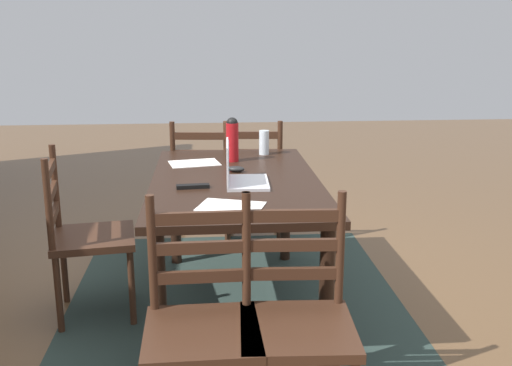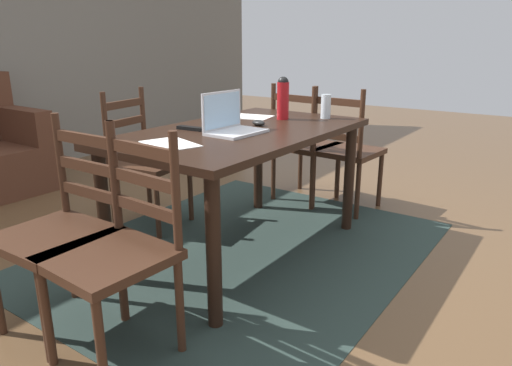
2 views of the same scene
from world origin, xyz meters
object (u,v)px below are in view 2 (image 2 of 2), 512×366
object	(u,v)px
laptop	(230,123)
computer_mouse	(259,123)
dining_table	(241,145)
chair_right_far	(304,145)
chair_far_head	(146,161)
chair_left_near	(117,252)
chair_right_near	(346,151)
drinking_glass	(326,107)
tv_remote	(190,128)
water_bottle	(283,97)
chair_left_far	(62,231)

from	to	relation	value
laptop	computer_mouse	distance (m)	0.28
dining_table	chair_right_far	size ratio (longest dim) A/B	1.68
dining_table	chair_far_head	size ratio (longest dim) A/B	1.68
dining_table	laptop	world-z (taller)	laptop
dining_table	chair_left_near	xyz separation A→B (m)	(-1.09, -0.19, -0.22)
chair_left_near	chair_right_near	distance (m)	2.17
chair_right_far	laptop	xyz separation A→B (m)	(-1.21, -0.20, 0.37)
drinking_glass	tv_remote	bearing A→B (deg)	151.40
chair_right_near	water_bottle	size ratio (longest dim) A/B	3.47
chair_left_far	tv_remote	bearing A→B (deg)	2.81
chair_right_far	drinking_glass	xyz separation A→B (m)	(-0.45, -0.41, 0.39)
chair_far_head	laptop	bearing A→B (deg)	-97.86
chair_right_near	dining_table	bearing A→B (deg)	170.56
chair_left_near	chair_right_near	xyz separation A→B (m)	(2.17, 0.00, 0.00)
chair_left_far	laptop	xyz separation A→B (m)	(0.96, -0.20, 0.37)
chair_right_far	chair_right_near	bearing A→B (deg)	-90.02
laptop	tv_remote	bearing A→B (deg)	104.73
laptop	drinking_glass	world-z (taller)	laptop
laptop	computer_mouse	bearing A→B (deg)	0.42
computer_mouse	water_bottle	bearing A→B (deg)	19.14
water_bottle	tv_remote	bearing A→B (deg)	159.77
chair_right_near	drinking_glass	xyz separation A→B (m)	(-0.45, -0.04, 0.39)
chair_left_near	chair_left_far	world-z (taller)	same
chair_left_near	chair_right_near	world-z (taller)	same
dining_table	chair_right_near	size ratio (longest dim) A/B	1.68
chair_far_head	drinking_glass	distance (m)	1.29
dining_table	computer_mouse	distance (m)	0.20
tv_remote	water_bottle	bearing A→B (deg)	-25.42
drinking_glass	water_bottle	bearing A→B (deg)	131.34
chair_left_near	computer_mouse	distance (m)	1.30
chair_left_near	chair_far_head	world-z (taller)	same
laptop	drinking_glass	bearing A→B (deg)	-15.18
laptop	water_bottle	xyz separation A→B (m)	(0.57, 0.01, 0.08)
chair_right_far	laptop	world-z (taller)	laptop
dining_table	drinking_glass	xyz separation A→B (m)	(0.64, -0.22, 0.18)
computer_mouse	chair_right_far	bearing A→B (deg)	29.86
chair_left_near	chair_right_near	bearing A→B (deg)	0.12
chair_left_near	water_bottle	world-z (taller)	water_bottle
chair_far_head	chair_right_near	distance (m)	1.49
water_bottle	chair_left_near	bearing A→B (deg)	-173.30
computer_mouse	drinking_glass	bearing A→B (deg)	-5.81
chair_right_far	computer_mouse	size ratio (longest dim) A/B	9.50
chair_right_near	computer_mouse	world-z (taller)	chair_right_near
chair_far_head	computer_mouse	world-z (taller)	chair_far_head
dining_table	computer_mouse	size ratio (longest dim) A/B	15.97
chair_far_head	water_bottle	xyz separation A→B (m)	(0.45, -0.83, 0.45)
chair_right_near	computer_mouse	bearing A→B (deg)	169.71
water_bottle	chair_right_near	bearing A→B (deg)	-15.35
dining_table	laptop	xyz separation A→B (m)	(-0.12, -0.01, 0.15)
water_bottle	computer_mouse	bearing A→B (deg)	-178.59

